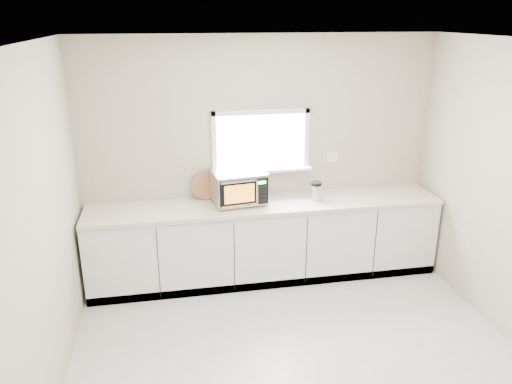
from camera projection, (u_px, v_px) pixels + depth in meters
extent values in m
plane|color=beige|center=(305.00, 373.00, 4.25)|extent=(4.00, 4.00, 0.00)
cube|color=#B2A08D|center=(260.00, 158.00, 5.64)|extent=(4.00, 0.02, 2.70)
cube|color=white|center=(261.00, 141.00, 5.56)|extent=(1.00, 0.02, 0.60)
cube|color=white|center=(262.00, 170.00, 5.61)|extent=(1.12, 0.16, 0.03)
cube|color=white|center=(261.00, 112.00, 5.44)|extent=(1.10, 0.04, 0.05)
cube|color=white|center=(261.00, 169.00, 5.66)|extent=(1.10, 0.04, 0.05)
cube|color=white|center=(214.00, 143.00, 5.46)|extent=(0.05, 0.04, 0.70)
cube|color=white|center=(306.00, 139.00, 5.64)|extent=(0.05, 0.04, 0.70)
cube|color=white|center=(332.00, 157.00, 5.79)|extent=(0.12, 0.01, 0.12)
cube|color=silver|center=(265.00, 242.00, 5.67)|extent=(3.92, 0.60, 0.88)
cube|color=beige|center=(266.00, 205.00, 5.51)|extent=(3.92, 0.64, 0.04)
cylinder|color=black|center=(222.00, 209.00, 5.29)|extent=(0.03, 0.03, 0.02)
cylinder|color=black|center=(215.00, 199.00, 5.59)|extent=(0.03, 0.03, 0.02)
cylinder|color=black|center=(264.00, 204.00, 5.43)|extent=(0.03, 0.03, 0.02)
cylinder|color=black|center=(254.00, 195.00, 5.73)|extent=(0.03, 0.03, 0.02)
cube|color=#B8BBC0|center=(239.00, 187.00, 5.45)|extent=(0.61, 0.49, 0.33)
cube|color=black|center=(244.00, 193.00, 5.26)|extent=(0.53, 0.08, 0.29)
cube|color=#FFA026|center=(240.00, 194.00, 5.24)|extent=(0.33, 0.05, 0.20)
cylinder|color=silver|center=(257.00, 193.00, 5.28)|extent=(0.02, 0.02, 0.26)
cube|color=black|center=(261.00, 191.00, 5.31)|extent=(0.13, 0.02, 0.29)
cube|color=#19FF33|center=(262.00, 183.00, 5.27)|extent=(0.09, 0.02, 0.03)
cube|color=silver|center=(238.00, 172.00, 5.40)|extent=(0.61, 0.49, 0.01)
cube|color=#4F351C|center=(248.00, 193.00, 5.39)|extent=(0.17, 0.25, 0.27)
cube|color=black|center=(248.00, 186.00, 5.30)|extent=(0.03, 0.05, 0.10)
cube|color=black|center=(251.00, 184.00, 5.31)|extent=(0.03, 0.05, 0.10)
cube|color=black|center=(253.00, 186.00, 5.33)|extent=(0.03, 0.05, 0.10)
cube|color=black|center=(249.00, 182.00, 5.29)|extent=(0.03, 0.05, 0.10)
cube|color=black|center=(252.00, 182.00, 5.31)|extent=(0.03, 0.05, 0.10)
cylinder|color=#A66340|center=(206.00, 185.00, 5.57)|extent=(0.33, 0.08, 0.33)
cylinder|color=#B8BBC0|center=(316.00, 192.00, 5.56)|extent=(0.14, 0.14, 0.17)
cylinder|color=black|center=(316.00, 183.00, 5.53)|extent=(0.14, 0.14, 0.04)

